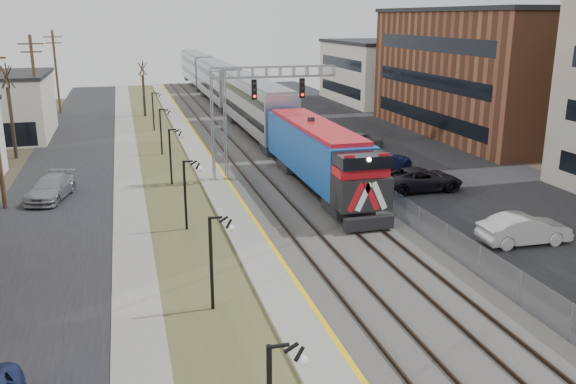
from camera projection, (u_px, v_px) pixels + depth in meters
name	position (u px, v px, depth m)	size (l,w,h in m)	color
street_west	(68.00, 168.00, 48.00)	(7.00, 120.00, 0.04)	black
sidewalk	(127.00, 164.00, 49.12)	(2.00, 120.00, 0.08)	gray
grass_median	(165.00, 162.00, 49.88)	(4.00, 120.00, 0.06)	#49522B
platform	(201.00, 159.00, 50.61)	(2.00, 120.00, 0.24)	gray
ballast_bed	(260.00, 156.00, 51.87)	(8.00, 120.00, 0.20)	#595651
parking_lot	(390.00, 149.00, 54.90)	(16.00, 120.00, 0.04)	black
platform_edge	(212.00, 157.00, 50.79)	(0.24, 120.00, 0.01)	gold
track_near	(237.00, 155.00, 51.32)	(1.58, 120.00, 0.15)	#2D2119
track_far	(277.00, 153.00, 52.19)	(1.58, 120.00, 0.15)	#2D2119
train	(229.00, 90.00, 73.72)	(3.00, 85.85, 5.33)	#144CA5
signal_gantry	(242.00, 104.00, 43.15)	(9.00, 1.07, 8.15)	gray
lampposts	(185.00, 195.00, 33.83)	(0.14, 62.14, 4.00)	black
fence	(307.00, 145.00, 52.73)	(0.04, 120.00, 1.60)	gray
buildings_east	(559.00, 79.00, 53.12)	(16.00, 76.00, 15.00)	#A8A087
bare_trees	(54.00, 127.00, 50.59)	(12.30, 42.30, 5.95)	#382D23
car_lot_b	(524.00, 230.00, 31.81)	(1.68, 4.83, 1.59)	#BABABA
car_lot_c	(421.00, 180.00, 41.64)	(2.61, 5.66, 1.57)	black
car_lot_d	(381.00, 161.00, 47.08)	(2.20, 5.41, 1.57)	navy
car_lot_e	(361.00, 140.00, 55.00)	(1.81, 4.49, 1.53)	gray
car_street_b	(51.00, 189.00, 39.65)	(2.08, 5.12, 1.48)	gray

